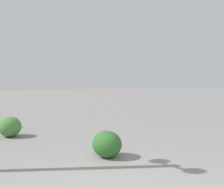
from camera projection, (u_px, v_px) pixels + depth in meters
name	position (u px, v px, depth m)	size (l,w,h in m)	color
shrub_low	(10.00, 127.00, 6.66)	(0.65, 0.58, 0.55)	#477F38
shrub_round	(107.00, 144.00, 4.85)	(0.61, 0.55, 0.52)	#2D6628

